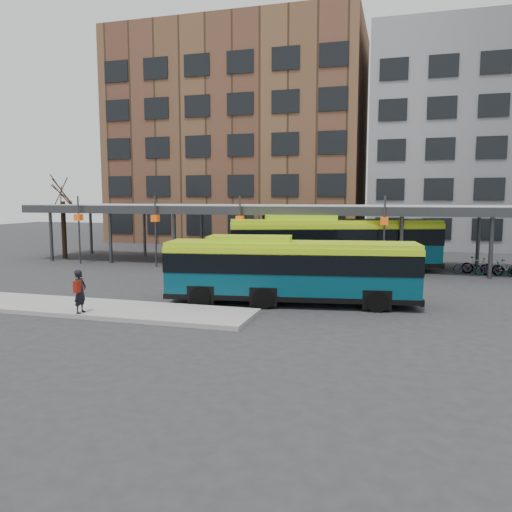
# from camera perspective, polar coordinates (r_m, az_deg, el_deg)

# --- Properties ---
(ground) EXTENTS (120.00, 120.00, 0.00)m
(ground) POSITION_cam_1_polar(r_m,az_deg,el_deg) (22.40, -2.11, -5.42)
(ground) COLOR #28282B
(ground) RESTS_ON ground
(boarding_island) EXTENTS (14.00, 3.00, 0.18)m
(boarding_island) POSITION_cam_1_polar(r_m,az_deg,el_deg) (22.14, -18.35, -5.67)
(boarding_island) COLOR gray
(boarding_island) RESTS_ON ground
(canopy) EXTENTS (40.00, 6.53, 4.80)m
(canopy) POSITION_cam_1_polar(r_m,az_deg,el_deg) (34.38, 4.47, 5.37)
(canopy) COLOR #999B9E
(canopy) RESTS_ON ground
(tree) EXTENTS (1.64, 1.64, 5.60)m
(tree) POSITION_cam_1_polar(r_m,az_deg,el_deg) (41.20, -21.12, 3.12)
(tree) COLOR black
(tree) RESTS_ON ground
(building_brick) EXTENTS (26.00, 14.00, 22.00)m
(building_brick) POSITION_cam_1_polar(r_m,az_deg,el_deg) (55.78, -1.71, 13.21)
(building_brick) COLOR brown
(building_brick) RESTS_ON ground
(building_grey) EXTENTS (24.00, 14.00, 20.00)m
(building_grey) POSITION_cam_1_polar(r_m,az_deg,el_deg) (53.86, 26.31, 11.69)
(building_grey) COLOR slate
(building_grey) RESTS_ON ground
(bus_front) EXTENTS (11.17, 3.91, 3.02)m
(bus_front) POSITION_cam_1_polar(r_m,az_deg,el_deg) (22.02, 3.88, -1.49)
(bus_front) COLOR #063B4C
(bus_front) RESTS_ON ground
(bus_rear) EXTENTS (13.28, 6.94, 3.61)m
(bus_rear) POSITION_cam_1_polar(r_m,az_deg,el_deg) (31.89, 8.82, 1.56)
(bus_rear) COLOR #063B4C
(bus_rear) RESTS_ON ground
(pedestrian) EXTENTS (0.45, 0.67, 1.72)m
(pedestrian) POSITION_cam_1_polar(r_m,az_deg,el_deg) (20.77, -19.47, -3.82)
(pedestrian) COLOR black
(pedestrian) RESTS_ON boarding_island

